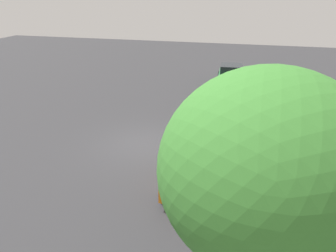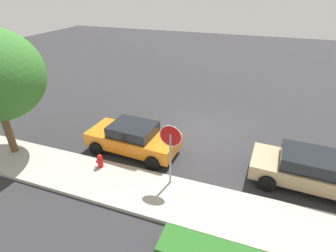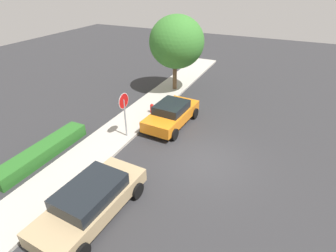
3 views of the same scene
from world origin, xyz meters
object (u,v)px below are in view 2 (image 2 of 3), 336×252
stop_sign (170,146)px  fire_hydrant (100,162)px  parked_car_orange (133,138)px  parked_car_tan (314,170)px

stop_sign → fire_hydrant: 3.30m
stop_sign → parked_car_orange: bearing=-34.4°
stop_sign → parked_car_orange: (2.31, -1.58, -1.06)m
parked_car_tan → fire_hydrant: bearing=13.0°
stop_sign → fire_hydrant: size_ratio=3.58×
fire_hydrant → parked_car_tan: bearing=-167.0°
parked_car_tan → stop_sign: bearing=19.7°
stop_sign → parked_car_tan: (-4.93, -1.76, -1.05)m
parked_car_orange → fire_hydrant: bearing=67.7°
stop_sign → parked_car_tan: 5.34m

